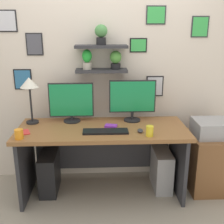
{
  "coord_description": "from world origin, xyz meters",
  "views": [
    {
      "loc": [
        -0.02,
        -2.65,
        1.74
      ],
      "look_at": [
        0.1,
        0.05,
        0.9
      ],
      "focal_mm": 44.62,
      "sensor_mm": 36.0,
      "label": 1
    }
  ],
  "objects_px": {
    "monitor_right": "(132,99)",
    "cell_phone": "(26,132)",
    "scissors_tray": "(111,126)",
    "pen_cup": "(150,131)",
    "drawer_cabinet": "(208,162)",
    "computer_tower_right": "(161,169)",
    "coffee_mug": "(19,134)",
    "printer": "(212,128)",
    "desk": "(103,144)",
    "monitor_left": "(71,102)",
    "keyboard": "(106,131)",
    "computer_mouse": "(140,131)",
    "desk_lamp": "(29,87)",
    "computer_tower_left": "(49,172)"
  },
  "relations": [
    {
      "from": "monitor_right",
      "to": "cell_phone",
      "type": "bearing_deg",
      "value": -163.56
    },
    {
      "from": "scissors_tray",
      "to": "pen_cup",
      "type": "bearing_deg",
      "value": -35.86
    },
    {
      "from": "monitor_right",
      "to": "cell_phone",
      "type": "height_order",
      "value": "monitor_right"
    },
    {
      "from": "drawer_cabinet",
      "to": "computer_tower_right",
      "type": "relative_size",
      "value": 1.42
    },
    {
      "from": "coffee_mug",
      "to": "printer",
      "type": "bearing_deg",
      "value": 9.12
    },
    {
      "from": "desk",
      "to": "monitor_left",
      "type": "bearing_deg",
      "value": 153.72
    },
    {
      "from": "keyboard",
      "to": "computer_mouse",
      "type": "relative_size",
      "value": 4.89
    },
    {
      "from": "desk_lamp",
      "to": "coffee_mug",
      "type": "relative_size",
      "value": 5.45
    },
    {
      "from": "monitor_right",
      "to": "pen_cup",
      "type": "height_order",
      "value": "monitor_right"
    },
    {
      "from": "desk_lamp",
      "to": "drawer_cabinet",
      "type": "relative_size",
      "value": 0.79
    },
    {
      "from": "desk_lamp",
      "to": "computer_tower_left",
      "type": "distance_m",
      "value": 0.95
    },
    {
      "from": "scissors_tray",
      "to": "keyboard",
      "type": "bearing_deg",
      "value": -112.44
    },
    {
      "from": "pen_cup",
      "to": "computer_tower_right",
      "type": "xyz_separation_m",
      "value": [
        0.21,
        0.32,
        -0.58
      ]
    },
    {
      "from": "drawer_cabinet",
      "to": "keyboard",
      "type": "bearing_deg",
      "value": -170.67
    },
    {
      "from": "desk_lamp",
      "to": "drawer_cabinet",
      "type": "xyz_separation_m",
      "value": [
        1.9,
        -0.12,
        -0.84
      ]
    },
    {
      "from": "desk",
      "to": "computer_mouse",
      "type": "height_order",
      "value": "computer_mouse"
    },
    {
      "from": "computer_tower_left",
      "to": "pen_cup",
      "type": "bearing_deg",
      "value": -16.91
    },
    {
      "from": "keyboard",
      "to": "printer",
      "type": "height_order",
      "value": "printer"
    },
    {
      "from": "keyboard",
      "to": "desk_lamp",
      "type": "height_order",
      "value": "desk_lamp"
    },
    {
      "from": "desk",
      "to": "drawer_cabinet",
      "type": "xyz_separation_m",
      "value": [
        1.16,
        -0.0,
        -0.23
      ]
    },
    {
      "from": "computer_mouse",
      "to": "printer",
      "type": "distance_m",
      "value": 0.82
    },
    {
      "from": "pen_cup",
      "to": "desk_lamp",
      "type": "bearing_deg",
      "value": 160.34
    },
    {
      "from": "monitor_left",
      "to": "monitor_right",
      "type": "xyz_separation_m",
      "value": [
        0.65,
        -0.0,
        0.03
      ]
    },
    {
      "from": "desk",
      "to": "scissors_tray",
      "type": "height_order",
      "value": "scissors_tray"
    },
    {
      "from": "keyboard",
      "to": "scissors_tray",
      "type": "xyz_separation_m",
      "value": [
        0.06,
        0.14,
        0.0
      ]
    },
    {
      "from": "desk_lamp",
      "to": "computer_tower_right",
      "type": "relative_size",
      "value": 1.13
    },
    {
      "from": "computer_mouse",
      "to": "cell_phone",
      "type": "height_order",
      "value": "computer_mouse"
    },
    {
      "from": "keyboard",
      "to": "printer",
      "type": "xyz_separation_m",
      "value": [
        1.13,
        0.19,
        -0.06
      ]
    },
    {
      "from": "scissors_tray",
      "to": "computer_tower_right",
      "type": "bearing_deg",
      "value": 6.59
    },
    {
      "from": "keyboard",
      "to": "pen_cup",
      "type": "distance_m",
      "value": 0.43
    },
    {
      "from": "monitor_right",
      "to": "computer_mouse",
      "type": "bearing_deg",
      "value": -83.53
    },
    {
      "from": "pen_cup",
      "to": "drawer_cabinet",
      "type": "xyz_separation_m",
      "value": [
        0.72,
        0.3,
        -0.49
      ]
    },
    {
      "from": "cell_phone",
      "to": "drawer_cabinet",
      "type": "relative_size",
      "value": 0.23
    },
    {
      "from": "scissors_tray",
      "to": "computer_tower_left",
      "type": "height_order",
      "value": "scissors_tray"
    },
    {
      "from": "desk",
      "to": "scissors_tray",
      "type": "bearing_deg",
      "value": -27.52
    },
    {
      "from": "keyboard",
      "to": "printer",
      "type": "relative_size",
      "value": 1.16
    },
    {
      "from": "monitor_right",
      "to": "computer_tower_left",
      "type": "xyz_separation_m",
      "value": [
        -0.91,
        -0.15,
        -0.78
      ]
    },
    {
      "from": "printer",
      "to": "computer_tower_left",
      "type": "bearing_deg",
      "value": 179.62
    },
    {
      "from": "desk_lamp",
      "to": "cell_phone",
      "type": "height_order",
      "value": "desk_lamp"
    },
    {
      "from": "monitor_left",
      "to": "coffee_mug",
      "type": "bearing_deg",
      "value": -132.89
    },
    {
      "from": "cell_phone",
      "to": "pen_cup",
      "type": "xyz_separation_m",
      "value": [
        1.19,
        -0.14,
        0.05
      ]
    },
    {
      "from": "keyboard",
      "to": "coffee_mug",
      "type": "relative_size",
      "value": 4.89
    },
    {
      "from": "drawer_cabinet",
      "to": "printer",
      "type": "distance_m",
      "value": 0.39
    },
    {
      "from": "drawer_cabinet",
      "to": "computer_tower_right",
      "type": "height_order",
      "value": "drawer_cabinet"
    },
    {
      "from": "computer_mouse",
      "to": "desk",
      "type": "bearing_deg",
      "value": 152.04
    },
    {
      "from": "desk",
      "to": "desk_lamp",
      "type": "height_order",
      "value": "desk_lamp"
    },
    {
      "from": "coffee_mug",
      "to": "keyboard",
      "type": "bearing_deg",
      "value": 8.82
    },
    {
      "from": "keyboard",
      "to": "pen_cup",
      "type": "relative_size",
      "value": 4.4
    },
    {
      "from": "computer_mouse",
      "to": "pen_cup",
      "type": "bearing_deg",
      "value": -55.38
    },
    {
      "from": "coffee_mug",
      "to": "pen_cup",
      "type": "bearing_deg",
      "value": 0.51
    }
  ]
}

